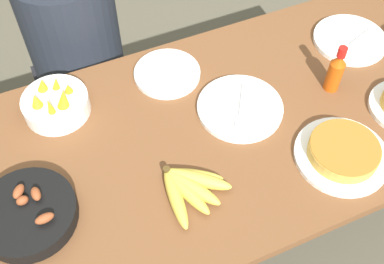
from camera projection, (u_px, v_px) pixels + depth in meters
ground_plane at (192, 243)px, 2.00m from camera, size 14.00×14.00×0.00m
dining_table at (192, 156)px, 1.48m from camera, size 1.84×0.81×0.74m
banana_bunch at (189, 186)px, 1.29m from camera, size 0.19×0.20×0.04m
skillet at (26, 215)px, 1.23m from camera, size 0.41×0.25×0.08m
frittata_plate_center at (343, 153)px, 1.35m from camera, size 0.27×0.27×0.05m
empty_plate_near_front at (240, 108)px, 1.47m from camera, size 0.26×0.26×0.02m
empty_plate_far_left at (350, 40)px, 1.65m from camera, size 0.25×0.25×0.02m
empty_plate_far_right at (167, 73)px, 1.55m from camera, size 0.21×0.21×0.02m
fruit_bowl_mango at (56, 104)px, 1.44m from camera, size 0.20×0.20×0.12m
hot_sauce_bottle at (336, 71)px, 1.47m from camera, size 0.05×0.05×0.17m
person_figure at (83, 72)px, 1.92m from camera, size 0.37×0.37×1.17m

